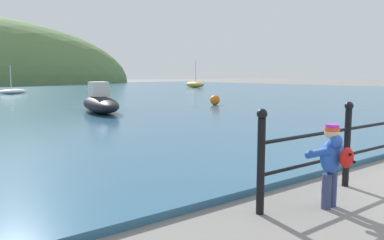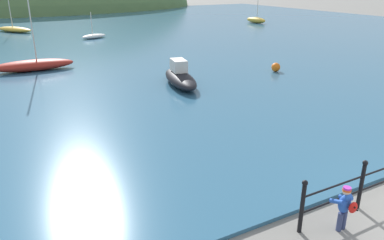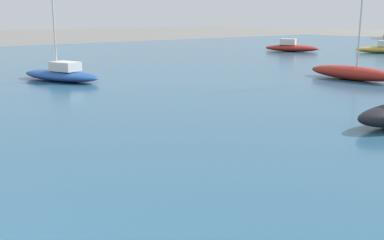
{
  "view_description": "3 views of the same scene",
  "coord_description": "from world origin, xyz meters",
  "px_view_note": "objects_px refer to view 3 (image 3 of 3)",
  "views": [
    {
      "loc": [
        -5.95,
        -1.3,
        1.58
      ],
      "look_at": [
        -1.9,
        4.01,
        0.77
      ],
      "focal_mm": 35.0,
      "sensor_mm": 36.0,
      "label": 1
    },
    {
      "loc": [
        -7.87,
        -3.05,
        4.89
      ],
      "look_at": [
        -3.02,
        5.76,
        1.09
      ],
      "focal_mm": 35.0,
      "sensor_mm": 36.0,
      "label": 2
    },
    {
      "loc": [
        5.2,
        0.77,
        2.85
      ],
      "look_at": [
        -1.2,
        6.05,
        0.95
      ],
      "focal_mm": 42.0,
      "sensor_mm": 36.0,
      "label": 3
    }
  ],
  "objects_px": {
    "boat_mid_harbor": "(291,47)",
    "boat_far_right": "(61,74)",
    "boat_blue_hull": "(381,49)",
    "boat_red_dinghy": "(352,72)"
  },
  "relations": [
    {
      "from": "boat_mid_harbor",
      "to": "boat_far_right",
      "type": "distance_m",
      "value": 22.08
    },
    {
      "from": "boat_blue_hull",
      "to": "boat_far_right",
      "type": "distance_m",
      "value": 25.77
    },
    {
      "from": "boat_far_right",
      "to": "boat_red_dinghy",
      "type": "distance_m",
      "value": 12.98
    },
    {
      "from": "boat_blue_hull",
      "to": "boat_red_dinghy",
      "type": "height_order",
      "value": "boat_red_dinghy"
    },
    {
      "from": "boat_mid_harbor",
      "to": "boat_red_dinghy",
      "type": "bearing_deg",
      "value": -42.64
    },
    {
      "from": "boat_blue_hull",
      "to": "boat_red_dinghy",
      "type": "bearing_deg",
      "value": -65.96
    },
    {
      "from": "boat_far_right",
      "to": "boat_red_dinghy",
      "type": "bearing_deg",
      "value": 51.94
    },
    {
      "from": "boat_blue_hull",
      "to": "boat_mid_harbor",
      "type": "height_order",
      "value": "boat_mid_harbor"
    },
    {
      "from": "boat_mid_harbor",
      "to": "boat_far_right",
      "type": "bearing_deg",
      "value": -78.49
    },
    {
      "from": "boat_blue_hull",
      "to": "boat_far_right",
      "type": "relative_size",
      "value": 0.71
    }
  ]
}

